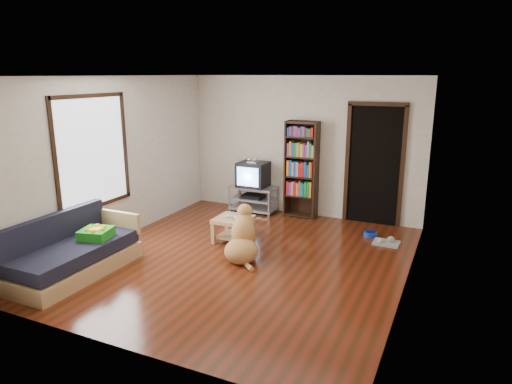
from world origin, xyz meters
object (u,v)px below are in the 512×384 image
at_px(tv_stand, 253,198).
at_px(coffee_table, 233,225).
at_px(dog_bowl, 370,234).
at_px(bookshelf, 302,164).
at_px(laptop, 232,217).
at_px(grey_rag, 386,243).
at_px(dog, 243,239).
at_px(crt_tv, 254,174).
at_px(green_cushion, 96,233).
at_px(sofa, 74,255).

height_order(tv_stand, coffee_table, tv_stand).
bearing_deg(coffee_table, dog_bowl, 30.57).
bearing_deg(tv_stand, dog_bowl, -11.53).
bearing_deg(tv_stand, bookshelf, 5.63).
bearing_deg(laptop, grey_rag, 28.76).
relative_size(bookshelf, dog, 2.05).
xyz_separation_m(dog_bowl, crt_tv, (-2.39, 0.51, 0.70)).
xyz_separation_m(grey_rag, tv_stand, (-2.69, 0.74, 0.25)).
bearing_deg(green_cushion, tv_stand, 61.57).
height_order(tv_stand, sofa, sofa).
height_order(laptop, grey_rag, laptop).
xyz_separation_m(grey_rag, sofa, (-3.66, -2.89, 0.25)).
bearing_deg(tv_stand, grey_rag, -15.34).
height_order(green_cushion, dog, dog).
distance_m(dog_bowl, bookshelf, 1.83).
height_order(coffee_table, dog, dog).
xyz_separation_m(sofa, dog, (1.83, 1.45, 0.03)).
bearing_deg(dog_bowl, coffee_table, -149.43).
distance_m(green_cushion, dog, 2.06).
distance_m(green_cushion, bookshelf, 3.89).
relative_size(green_cushion, dog_bowl, 1.77).
xyz_separation_m(green_cushion, bookshelf, (1.80, 3.41, 0.52)).
bearing_deg(grey_rag, sofa, -141.70).
xyz_separation_m(laptop, tv_stand, (-0.42, 1.68, -0.14)).
bearing_deg(laptop, green_cushion, -121.66).
relative_size(grey_rag, bookshelf, 0.22).
distance_m(laptop, dog, 0.67).
height_order(dog_bowl, grey_rag, dog_bowl).
bearing_deg(grey_rag, laptop, -157.43).
bearing_deg(sofa, bookshelf, 62.68).
height_order(laptop, bookshelf, bookshelf).
xyz_separation_m(crt_tv, sofa, (-0.97, -3.65, -0.48)).
height_order(grey_rag, crt_tv, crt_tv).
relative_size(dog_bowl, tv_stand, 0.24).
height_order(dog_bowl, bookshelf, bookshelf).
bearing_deg(tv_stand, crt_tv, 90.00).
bearing_deg(dog, bookshelf, 87.60).
xyz_separation_m(tv_stand, sofa, (-0.97, -3.63, -0.01)).
bearing_deg(tv_stand, coffee_table, -75.72).
distance_m(green_cushion, laptop, 2.07).
xyz_separation_m(dog_bowl, bookshelf, (-1.44, 0.58, 0.96)).
relative_size(tv_stand, crt_tv, 1.55).
distance_m(grey_rag, sofa, 4.67).
xyz_separation_m(tv_stand, bookshelf, (0.95, 0.09, 0.73)).
relative_size(green_cushion, sofa, 0.22).
height_order(grey_rag, sofa, sofa).
bearing_deg(grey_rag, green_cushion, -143.93).
distance_m(crt_tv, bookshelf, 0.99).
bearing_deg(crt_tv, sofa, -104.93).
bearing_deg(crt_tv, laptop, -76.14).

